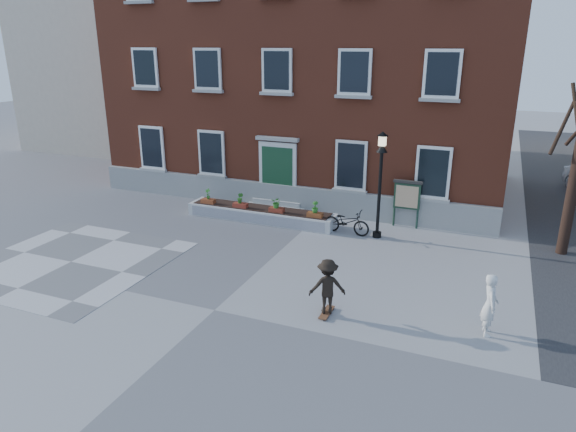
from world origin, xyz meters
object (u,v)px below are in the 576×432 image
at_px(notice_board, 407,196).
at_px(skateboarder, 327,286).
at_px(bystander, 490,305).
at_px(lamp_post, 381,170).
at_px(bicycle, 347,222).

height_order(notice_board, skateboarder, notice_board).
height_order(bystander, skateboarder, bystander).
distance_m(lamp_post, notice_board, 2.12).
bearing_deg(skateboarder, bystander, 8.73).
xyz_separation_m(bystander, notice_board, (-3.28, 7.07, 0.46)).
relative_size(bystander, notice_board, 0.86).
bearing_deg(lamp_post, skateboarder, -89.27).
distance_m(bicycle, bystander, 7.55).
distance_m(bicycle, notice_board, 2.61).
height_order(bystander, notice_board, notice_board).
distance_m(bicycle, skateboarder, 6.21).
relative_size(bicycle, lamp_post, 0.46).
distance_m(lamp_post, skateboarder, 6.40).
relative_size(lamp_post, skateboarder, 2.49).
bearing_deg(skateboarder, bicycle, 101.45).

